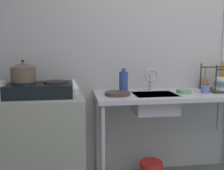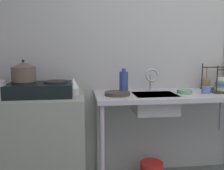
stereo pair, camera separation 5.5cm
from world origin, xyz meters
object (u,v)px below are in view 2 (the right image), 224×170
at_px(faucet, 152,77).
at_px(utensil_jar, 206,83).
at_px(sink_basin, 155,104).
at_px(pot_on_left_burner, 24,72).
at_px(stove, 40,89).
at_px(frying_pan, 117,94).
at_px(bottle_by_sink, 124,82).
at_px(percolator, 74,87).
at_px(small_bowl_on_drainboard, 184,92).
at_px(cup_by_rack, 206,90).

distance_m(faucet, utensil_jar, 0.65).
bearing_deg(sink_basin, pot_on_left_burner, 177.90).
height_order(stove, frying_pan, stove).
bearing_deg(sink_basin, bottle_by_sink, 159.13).
distance_m(percolator, bottle_by_sink, 0.47).
xyz_separation_m(pot_on_left_burner, bottle_by_sink, (0.89, 0.06, -0.11)).
relative_size(stove, frying_pan, 2.46).
xyz_separation_m(frying_pan, utensil_jar, (0.99, 0.28, 0.04)).
height_order(small_bowl_on_drainboard, bottle_by_sink, bottle_by_sink).
relative_size(sink_basin, faucet, 1.73).
distance_m(faucet, small_bowl_on_drainboard, 0.33).
distance_m(cup_by_rack, small_bowl_on_drainboard, 0.20).
relative_size(cup_by_rack, utensil_jar, 0.35).
height_order(stove, sink_basin, stove).
distance_m(stove, percolator, 0.29).
relative_size(faucet, bottle_by_sink, 0.98).
bearing_deg(small_bowl_on_drainboard, utensil_jar, 37.54).
bearing_deg(pot_on_left_burner, sink_basin, -2.10).
bearing_deg(cup_by_rack, faucet, 161.51).
height_order(stove, percolator, percolator).
distance_m(sink_basin, faucet, 0.27).
relative_size(stove, sink_basin, 1.45).
distance_m(frying_pan, utensil_jar, 1.03).
height_order(cup_by_rack, utensil_jar, utensil_jar).
distance_m(stove, sink_basin, 1.04).
xyz_separation_m(percolator, utensil_jar, (1.38, 0.21, -0.02)).
height_order(frying_pan, utensil_jar, utensil_jar).
bearing_deg(sink_basin, stove, 177.62).
bearing_deg(bottle_by_sink, faucet, 7.48).
height_order(stove, utensil_jar, utensil_jar).
distance_m(faucet, cup_by_rack, 0.52).
relative_size(small_bowl_on_drainboard, utensil_jar, 0.59).
xyz_separation_m(pot_on_left_burner, small_bowl_on_drainboard, (1.45, -0.04, -0.20)).
relative_size(percolator, cup_by_rack, 1.89).
height_order(pot_on_left_burner, frying_pan, pot_on_left_burner).
bearing_deg(bottle_by_sink, sink_basin, -20.87).
distance_m(percolator, sink_basin, 0.76).
bearing_deg(frying_pan, percolator, 168.95).
xyz_separation_m(percolator, sink_basin, (0.74, -0.07, -0.16)).
distance_m(frying_pan, cup_by_rack, 0.84).
xyz_separation_m(stove, cup_by_rack, (1.51, -0.06, -0.03)).
bearing_deg(pot_on_left_burner, utensil_jar, 7.31).
distance_m(small_bowl_on_drainboard, bottle_by_sink, 0.57).
xyz_separation_m(stove, percolator, (0.29, 0.03, 0.01)).
bearing_deg(frying_pan, sink_basin, 1.30).
bearing_deg(utensil_jar, faucet, -168.07).
xyz_separation_m(faucet, frying_pan, (-0.36, -0.15, -0.13)).
bearing_deg(cup_by_rack, pot_on_left_burner, 177.87).
bearing_deg(frying_pan, bottle_by_sink, 55.46).
bearing_deg(frying_pan, small_bowl_on_drainboard, 0.97).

